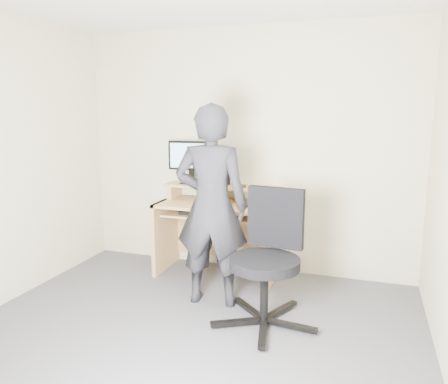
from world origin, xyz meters
The scene contains 13 objects.
ground centered at (0.00, 0.00, 0.00)m, with size 3.50×3.50×0.00m, color #56565B.
back_wall centered at (0.00, 1.75, 1.25)m, with size 3.50×0.02×2.50m, color #BEB697.
desk centered at (-0.20, 1.53, 0.55)m, with size 1.20×0.60×0.91m.
monitor centered at (-0.54, 1.58, 1.18)m, with size 0.47×0.13×0.45m.
external_drive centered at (-0.17, 1.60, 1.01)m, with size 0.07×0.13×0.20m, color black.
travel_mug centered at (-0.20, 1.60, 1.01)m, with size 0.09×0.09×0.20m, color silver.
smartphone centered at (0.03, 1.59, 0.92)m, with size 0.07×0.13×0.01m, color black.
charger centered at (-0.45, 1.50, 0.93)m, with size 0.04×0.04×0.04m, color black.
headphones centered at (-0.43, 1.65, 0.92)m, with size 0.16×0.16×0.02m, color silver.
keyboard centered at (-0.32, 1.36, 0.67)m, with size 0.46×0.18×0.03m, color black.
mouse centered at (0.11, 1.35, 0.77)m, with size 0.10×0.06×0.04m, color black.
office_chair centered at (0.52, 0.62, 0.57)m, with size 0.81×0.82×1.04m.
person centered at (-0.03, 0.81, 0.87)m, with size 0.63×0.42×1.73m, color black.
Camera 1 is at (1.21, -2.60, 1.68)m, focal length 35.00 mm.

